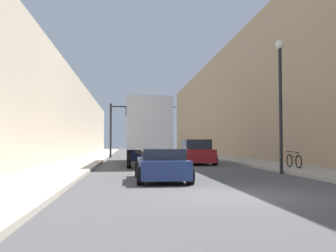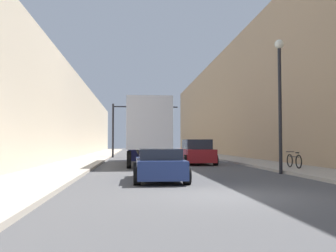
# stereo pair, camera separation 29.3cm
# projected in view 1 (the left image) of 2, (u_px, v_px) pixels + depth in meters

# --- Properties ---
(ground_plane) EXTENTS (200.00, 200.00, 0.00)m
(ground_plane) POSITION_uv_depth(u_px,v_px,m) (228.00, 196.00, 10.42)
(ground_plane) COLOR #4C4C4F
(sidewalk_right) EXTENTS (3.11, 80.00, 0.15)m
(sidewalk_right) POSITION_uv_depth(u_px,v_px,m) (210.00, 156.00, 40.89)
(sidewalk_right) COLOR #B2A899
(sidewalk_right) RESTS_ON ground
(sidewalk_left) EXTENTS (3.11, 80.00, 0.15)m
(sidewalk_left) POSITION_uv_depth(u_px,v_px,m) (95.00, 156.00, 39.55)
(sidewalk_left) COLOR #B2A899
(sidewalk_left) RESTS_ON ground
(building_right) EXTENTS (6.00, 80.00, 12.13)m
(building_right) POSITION_uv_depth(u_px,v_px,m) (250.00, 102.00, 41.65)
(building_right) COLOR tan
(building_right) RESTS_ON ground
(building_left) EXTENTS (6.00, 80.00, 8.07)m
(building_left) POSITION_uv_depth(u_px,v_px,m) (51.00, 119.00, 39.24)
(building_left) COLOR beige
(building_left) RESTS_ON ground
(semi_truck) EXTENTS (2.59, 12.21, 4.12)m
(semi_truck) POSITION_uv_depth(u_px,v_px,m) (145.00, 131.00, 26.49)
(semi_truck) COLOR silver
(semi_truck) RESTS_ON ground
(sedan_car) EXTENTS (2.00, 4.35, 1.25)m
(sedan_car) POSITION_uv_depth(u_px,v_px,m) (161.00, 165.00, 14.65)
(sedan_car) COLOR navy
(sedan_car) RESTS_ON ground
(suv_car) EXTENTS (2.17, 4.89, 1.71)m
(suv_car) POSITION_uv_depth(u_px,v_px,m) (195.00, 153.00, 26.03)
(suv_car) COLOR maroon
(suv_car) RESTS_ON ground
(traffic_signal_gantry) EXTENTS (6.75, 0.35, 5.50)m
(traffic_signal_gantry) POSITION_uv_depth(u_px,v_px,m) (130.00, 119.00, 38.38)
(traffic_signal_gantry) COLOR black
(traffic_signal_gantry) RESTS_ON ground
(street_lamp) EXTENTS (0.44, 0.44, 6.47)m
(street_lamp) POSITION_uv_depth(u_px,v_px,m) (280.00, 87.00, 18.05)
(street_lamp) COLOR black
(street_lamp) RESTS_ON ground
(parked_bicycle) EXTENTS (0.44, 1.82, 0.86)m
(parked_bicycle) POSITION_uv_depth(u_px,v_px,m) (294.00, 161.00, 19.95)
(parked_bicycle) COLOR black
(parked_bicycle) RESTS_ON sidewalk_right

